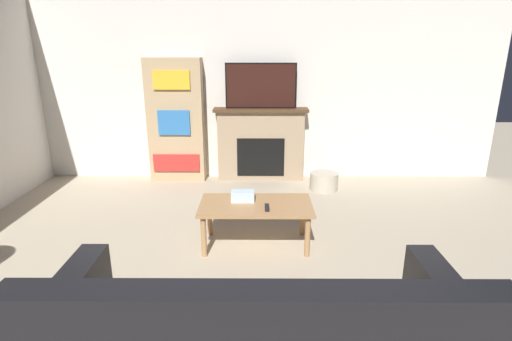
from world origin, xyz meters
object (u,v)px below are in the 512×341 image
Objects in this scene: fireplace at (261,144)px; storage_basket at (324,181)px; coffee_table at (256,209)px; bookshelf at (176,121)px; tv at (261,86)px.

fireplace is 1.04m from storage_basket.
fireplace is at bearing 88.39° from coffee_table.
bookshelf is at bearing 119.35° from coffee_table.
tv is (0.00, -0.02, 0.81)m from fireplace.
coffee_table reaches higher than storage_basket.
coffee_table is 1.83m from storage_basket.
fireplace is 0.77× the size of bookshelf.
storage_basket is at bearing -11.84° from bookshelf.
fireplace is 2.03m from coffee_table.
bookshelf is (-1.18, -0.02, 0.33)m from fireplace.
fireplace reaches higher than storage_basket.
tv is 0.91× the size of coffee_table.
bookshelf reaches higher than coffee_table.
bookshelf reaches higher than tv.
fireplace is 0.81m from tv.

